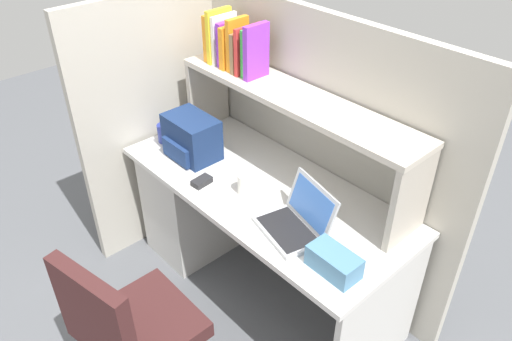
% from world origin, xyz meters
% --- Properties ---
extents(ground_plane, '(8.00, 8.00, 0.00)m').
position_xyz_m(ground_plane, '(0.00, 0.00, 0.00)').
color(ground_plane, '#595B60').
extents(desk, '(1.60, 0.70, 0.73)m').
position_xyz_m(desk, '(-0.39, 0.00, 0.40)').
color(desk, silver).
rests_on(desk, ground_plane).
extents(cubicle_partition_rear, '(1.84, 0.05, 1.55)m').
position_xyz_m(cubicle_partition_rear, '(0.00, 0.38, 0.78)').
color(cubicle_partition_rear, '#B2ADA0').
rests_on(cubicle_partition_rear, ground_plane).
extents(cubicle_partition_left, '(0.05, 1.06, 1.55)m').
position_xyz_m(cubicle_partition_left, '(-0.85, -0.05, 0.78)').
color(cubicle_partition_left, '#B2ADA0').
rests_on(cubicle_partition_left, ground_plane).
extents(overhead_hutch, '(1.44, 0.28, 0.45)m').
position_xyz_m(overhead_hutch, '(0.00, 0.20, 1.08)').
color(overhead_hutch, '#B3A99C').
rests_on(overhead_hutch, desk).
extents(reference_books_on_shelf, '(0.37, 0.18, 0.29)m').
position_xyz_m(reference_books_on_shelf, '(-0.44, 0.20, 1.31)').
color(reference_books_on_shelf, orange).
rests_on(reference_books_on_shelf, overhead_hutch).
extents(laptop, '(0.36, 0.33, 0.22)m').
position_xyz_m(laptop, '(0.34, -0.11, 0.78)').
color(laptop, '#B7BABF').
rests_on(laptop, desk).
extents(backpack, '(0.30, 0.22, 0.23)m').
position_xyz_m(backpack, '(-0.48, -0.10, 0.84)').
color(backpack, navy).
rests_on(backpack, desk).
extents(computer_mouse, '(0.07, 0.11, 0.03)m').
position_xyz_m(computer_mouse, '(-0.23, -0.22, 0.75)').
color(computer_mouse, '#262628').
rests_on(computer_mouse, desk).
extents(paper_cup, '(0.08, 0.08, 0.11)m').
position_xyz_m(paper_cup, '(-0.02, -0.10, 0.78)').
color(paper_cup, white).
rests_on(paper_cup, desk).
extents(tissue_box, '(0.22, 0.12, 0.10)m').
position_xyz_m(tissue_box, '(0.62, -0.19, 0.78)').
color(tissue_box, teal).
rests_on(tissue_box, desk).
extents(snack_canister, '(0.10, 0.10, 0.11)m').
position_xyz_m(snack_canister, '(-0.71, -0.11, 0.78)').
color(snack_canister, navy).
rests_on(snack_canister, desk).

